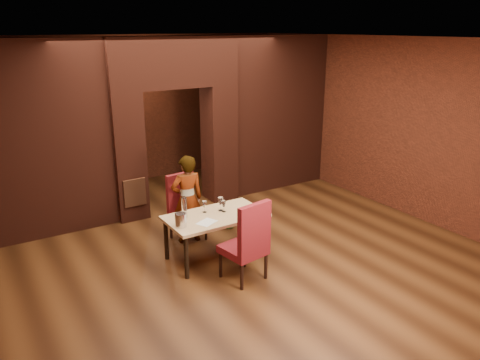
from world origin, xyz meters
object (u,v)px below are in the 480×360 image
(person_seated, at_px, (187,199))
(wine_glass_b, at_px, (221,204))
(potted_plant, at_px, (229,216))
(chair_near, at_px, (243,240))
(wine_glass_a, at_px, (204,207))
(wine_glass_c, at_px, (224,206))
(water_bottle, at_px, (184,207))
(dining_table, at_px, (216,236))
(chair_far, at_px, (188,208))
(wine_bucket, at_px, (181,220))

(person_seated, distance_m, wine_glass_b, 0.68)
(potted_plant, bearing_deg, chair_near, -114.08)
(wine_glass_a, distance_m, wine_glass_b, 0.25)
(wine_glass_c, bearing_deg, person_seated, 111.80)
(person_seated, height_order, wine_glass_c, person_seated)
(wine_glass_b, height_order, water_bottle, water_bottle)
(water_bottle, xyz_separation_m, potted_plant, (1.17, 0.72, -0.65))
(dining_table, xyz_separation_m, water_bottle, (-0.44, 0.14, 0.51))
(chair_far, bearing_deg, wine_glass_a, -98.49)
(chair_far, height_order, chair_near, chair_near)
(chair_far, height_order, water_bottle, chair_far)
(wine_glass_c, xyz_separation_m, potted_plant, (0.57, 0.82, -0.58))
(chair_near, relative_size, wine_glass_c, 6.54)
(chair_far, bearing_deg, wine_glass_b, -79.19)
(chair_near, bearing_deg, water_bottle, -72.59)
(chair_near, bearing_deg, wine_glass_b, -108.34)
(dining_table, bearing_deg, potted_plant, 48.98)
(wine_glass_a, height_order, water_bottle, water_bottle)
(wine_bucket, bearing_deg, wine_glass_c, 11.60)
(wine_glass_b, height_order, wine_glass_c, wine_glass_b)
(wine_glass_a, distance_m, wine_bucket, 0.61)
(chair_far, xyz_separation_m, person_seated, (-0.03, -0.07, 0.18))
(chair_far, xyz_separation_m, wine_glass_b, (0.23, -0.69, 0.25))
(dining_table, distance_m, wine_glass_c, 0.47)
(wine_glass_b, relative_size, wine_bucket, 1.08)
(chair_near, xyz_separation_m, potted_plant, (0.72, 1.61, -0.38))
(wine_glass_a, bearing_deg, wine_bucket, -150.71)
(potted_plant, bearing_deg, water_bottle, -148.56)
(wine_glass_c, bearing_deg, chair_far, 107.92)
(wine_glass_a, xyz_separation_m, water_bottle, (-0.35, -0.03, 0.08))
(person_seated, relative_size, potted_plant, 3.56)
(dining_table, distance_m, wine_bucket, 0.77)
(wine_glass_a, distance_m, wine_glass_c, 0.29)
(person_seated, distance_m, wine_glass_a, 0.56)
(chair_near, height_order, wine_bucket, chair_near)
(potted_plant, bearing_deg, dining_table, -130.50)
(dining_table, bearing_deg, wine_bucket, -169.62)
(chair_near, relative_size, person_seated, 0.81)
(wine_bucket, bearing_deg, dining_table, 10.90)
(wine_glass_b, distance_m, wine_bucket, 0.80)
(wine_glass_a, bearing_deg, chair_near, -83.55)
(wine_glass_c, bearing_deg, wine_bucket, -168.40)
(dining_table, relative_size, chair_far, 1.36)
(dining_table, bearing_deg, person_seated, 97.90)
(wine_glass_a, bearing_deg, wine_glass_b, -15.97)
(wine_glass_c, bearing_deg, chair_near, -100.89)
(dining_table, relative_size, potted_plant, 3.61)
(chair_far, height_order, potted_plant, chair_far)
(dining_table, distance_m, potted_plant, 1.14)
(dining_table, distance_m, chair_far, 0.83)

